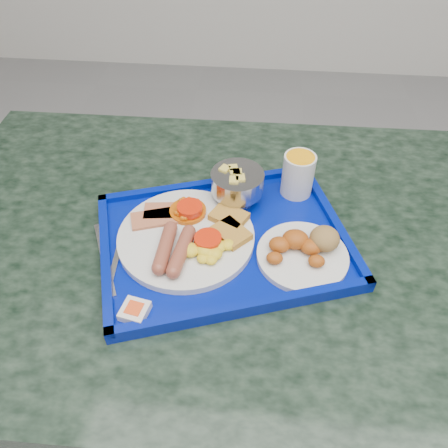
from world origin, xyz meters
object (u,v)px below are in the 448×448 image
(fruit_bowl, at_px, (237,183))
(juice_cup, at_px, (298,173))
(bread_plate, at_px, (305,250))
(tray, at_px, (224,241))
(table, at_px, (223,293))
(main_plate, at_px, (190,236))

(fruit_bowl, height_order, juice_cup, juice_cup)
(fruit_bowl, distance_m, juice_cup, 0.13)
(bread_plate, xyz_separation_m, juice_cup, (-0.01, 0.18, 0.03))
(tray, height_order, bread_plate, bread_plate)
(table, distance_m, bread_plate, 0.28)
(main_plate, xyz_separation_m, bread_plate, (0.21, -0.02, 0.00))
(bread_plate, bearing_deg, juice_cup, 93.76)
(table, height_order, main_plate, main_plate)
(tray, xyz_separation_m, bread_plate, (0.15, -0.03, 0.02))
(juice_cup, bearing_deg, table, -139.72)
(main_plate, relative_size, bread_plate, 1.55)
(juice_cup, bearing_deg, bread_plate, -86.24)
(tray, distance_m, main_plate, 0.07)
(table, xyz_separation_m, fruit_bowl, (0.02, 0.08, 0.26))
(main_plate, bearing_deg, juice_cup, 38.72)
(bread_plate, bearing_deg, fruit_bowl, 133.94)
(main_plate, height_order, juice_cup, juice_cup)
(table, relative_size, tray, 2.29)
(main_plate, distance_m, bread_plate, 0.21)
(main_plate, height_order, fruit_bowl, fruit_bowl)
(fruit_bowl, bearing_deg, bread_plate, -46.06)
(main_plate, bearing_deg, bread_plate, -4.69)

